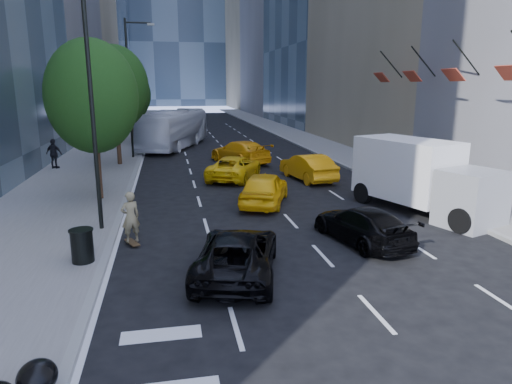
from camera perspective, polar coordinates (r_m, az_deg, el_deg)
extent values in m
plane|color=black|center=(15.10, 4.68, -8.18)|extent=(160.00, 160.00, 0.00)
cube|color=slate|center=(44.15, -17.66, 5.56)|extent=(6.00, 120.00, 0.15)
cube|color=slate|center=(45.99, 6.69, 6.38)|extent=(4.00, 120.00, 0.15)
cube|color=#7E7557|center=(116.13, 2.23, 22.90)|extent=(20.00, 24.00, 50.00)
cylinder|color=black|center=(17.72, -19.94, 11.33)|extent=(0.16, 0.16, 10.00)
cylinder|color=black|center=(35.62, -15.58, 12.21)|extent=(0.16, 0.16, 10.00)
cylinder|color=black|center=(35.82, -14.55, 19.82)|extent=(1.80, 0.12, 0.12)
cube|color=#99998C|center=(35.78, -13.02, 19.74)|extent=(0.50, 0.22, 0.15)
cylinder|color=#332413|center=(23.07, -19.16, 3.09)|extent=(0.30, 0.30, 3.15)
ellipsoid|color=#17330E|center=(22.77, -19.79, 11.17)|extent=(4.20, 4.20, 5.25)
cylinder|color=#332413|center=(32.89, -16.83, 6.29)|extent=(0.30, 0.30, 3.38)
ellipsoid|color=#17330E|center=(32.69, -17.25, 12.36)|extent=(4.50, 4.50, 5.62)
cylinder|color=#332413|center=(45.80, -15.26, 7.91)|extent=(0.30, 0.30, 2.93)
ellipsoid|color=#17330E|center=(45.65, -15.50, 11.69)|extent=(3.90, 3.90, 4.88)
cylinder|color=black|center=(53.65, -13.88, 9.93)|extent=(0.14, 0.14, 5.20)
imported|color=black|center=(53.59, -13.98, 11.63)|extent=(2.48, 0.53, 1.00)
cube|color=#A13825|center=(22.66, 29.17, 12.88)|extent=(0.64, 1.30, 0.64)
cylinder|color=black|center=(26.27, 24.80, 15.02)|extent=(1.75, 0.08, 1.75)
cube|color=#A13825|center=(25.88, 23.41, 13.30)|extent=(0.64, 1.30, 0.64)
cylinder|color=black|center=(29.64, 20.20, 15.07)|extent=(1.75, 0.08, 1.75)
cube|color=#A13825|center=(29.29, 18.94, 13.53)|extent=(0.64, 1.30, 0.64)
cylinder|color=black|center=(33.14, 16.55, 15.05)|extent=(1.75, 0.08, 1.75)
cube|color=#A13825|center=(32.83, 15.42, 13.66)|extent=(0.64, 1.30, 0.64)
imported|color=#857A53|center=(16.47, -15.40, -3.46)|extent=(0.78, 0.66, 1.81)
imported|color=black|center=(13.55, -2.36, -7.67)|extent=(3.38, 5.23, 1.34)
imported|color=black|center=(16.70, 13.11, -4.03)|extent=(2.70, 4.72, 1.29)
imported|color=yellow|center=(21.40, 1.07, 0.49)|extent=(3.39, 4.93, 1.56)
imported|color=orange|center=(27.15, 6.49, 3.12)|extent=(2.41, 4.89, 1.54)
imported|color=yellow|center=(27.22, -2.70, 3.06)|extent=(4.22, 5.53, 1.40)
imported|color=#FFAC0D|center=(32.89, -2.02, 5.03)|extent=(4.30, 6.00, 1.61)
imported|color=white|center=(41.62, -10.11, 7.77)|extent=(6.60, 12.32, 3.36)
cube|color=white|center=(21.72, 18.27, 2.80)|extent=(3.72, 5.04, 2.65)
cube|color=gray|center=(19.86, 25.30, -0.77)|extent=(2.78, 2.60, 2.26)
cylinder|color=black|center=(18.97, 24.30, -3.28)|extent=(0.65, 1.04, 0.98)
cylinder|color=black|center=(20.65, 27.65, -2.35)|extent=(0.65, 1.04, 0.98)
cylinder|color=black|center=(22.31, 13.26, -0.09)|extent=(0.65, 1.04, 0.98)
cylinder|color=black|center=(23.76, 16.89, 0.49)|extent=(0.65, 1.04, 0.98)
imported|color=black|center=(32.66, -23.92, 4.39)|extent=(1.22, 0.89, 1.93)
cylinder|color=black|center=(15.13, -20.90, -6.36)|extent=(0.67, 0.67, 1.01)
ellipsoid|color=black|center=(9.56, -25.67, -20.12)|extent=(0.70, 0.77, 0.59)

